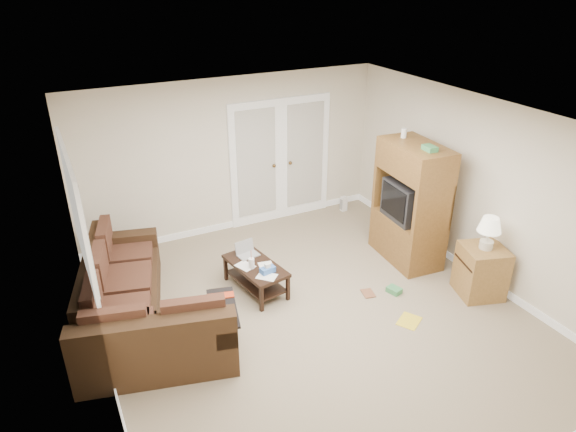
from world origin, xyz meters
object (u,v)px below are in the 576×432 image
tv_armoire (410,203)px  sectional_sofa (136,310)px  coffee_table (255,275)px  side_cabinet (482,267)px

tv_armoire → sectional_sofa: bearing=-175.8°
tv_armoire → coffee_table: bearing=179.1°
tv_armoire → side_cabinet: tv_armoire is taller
sectional_sofa → tv_armoire: size_ratio=1.53×
side_cabinet → coffee_table: bearing=168.8°
tv_armoire → side_cabinet: 1.34m
coffee_table → sectional_sofa: bearing=177.4°
coffee_table → tv_armoire: 2.46m
sectional_sofa → side_cabinet: (4.25, -1.23, 0.10)m
sectional_sofa → tv_armoire: bearing=13.8°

